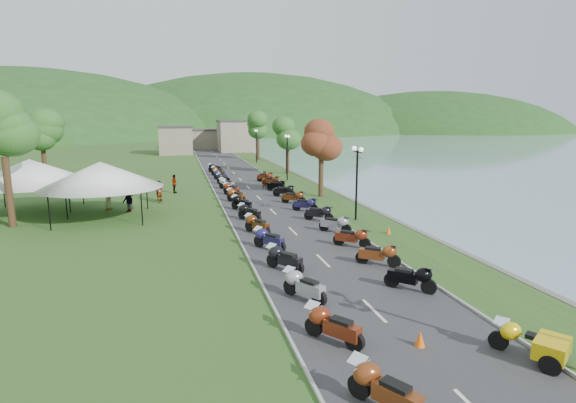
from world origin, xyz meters
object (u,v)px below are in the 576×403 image
vendor_tent_main (102,190)px  pedestrian_a (160,203)px  pedestrian_b (129,196)px  pedestrian_c (128,212)px  yellow_trike (529,343)px

vendor_tent_main → pedestrian_a: size_ratio=3.24×
vendor_tent_main → pedestrian_b: size_ratio=3.39×
pedestrian_a → pedestrian_c: (-2.18, -3.29, 0.00)m
yellow_trike → pedestrian_a: size_ratio=1.29×
pedestrian_c → yellow_trike: bearing=-8.9°
yellow_trike → pedestrian_a: bearing=-12.9°
yellow_trike → pedestrian_b: bearing=-11.0°
yellow_trike → pedestrian_b: size_ratio=1.35×
yellow_trike → pedestrian_b: 34.85m
yellow_trike → pedestrian_a: 30.16m
yellow_trike → vendor_tent_main: 27.25m
pedestrian_a → pedestrian_b: bearing=67.0°
yellow_trike → pedestrian_a: yellow_trike is taller
pedestrian_a → vendor_tent_main: bearing=175.9°
vendor_tent_main → pedestrian_a: (3.60, 5.21, -2.00)m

